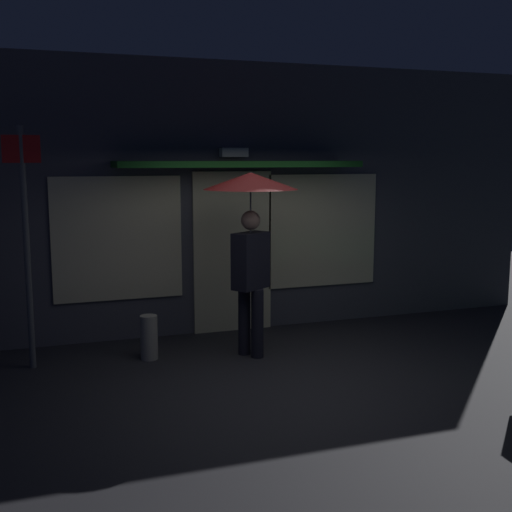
# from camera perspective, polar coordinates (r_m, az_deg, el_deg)

# --- Properties ---
(ground_plane) EXTENTS (18.00, 18.00, 0.00)m
(ground_plane) POSITION_cam_1_polar(r_m,az_deg,el_deg) (6.99, 3.24, -11.13)
(ground_plane) COLOR #26262B
(building_facade) EXTENTS (9.43, 1.00, 3.65)m
(building_facade) POSITION_cam_1_polar(r_m,az_deg,el_deg) (8.79, -2.45, 5.12)
(building_facade) COLOR #4C4C56
(building_facade) RESTS_ON ground
(person_with_umbrella) EXTENTS (1.11, 1.11, 2.21)m
(person_with_umbrella) POSITION_cam_1_polar(r_m,az_deg,el_deg) (7.49, -0.48, 3.83)
(person_with_umbrella) COLOR black
(person_with_umbrella) RESTS_ON ground
(street_sign_post) EXTENTS (0.40, 0.07, 2.72)m
(street_sign_post) POSITION_cam_1_polar(r_m,az_deg,el_deg) (7.51, -19.91, 1.78)
(street_sign_post) COLOR #595B60
(street_sign_post) RESTS_ON ground
(sidewalk_bollard) EXTENTS (0.20, 0.20, 0.53)m
(sidewalk_bollard) POSITION_cam_1_polar(r_m,az_deg,el_deg) (7.73, -9.56, -7.20)
(sidewalk_bollard) COLOR #9E998E
(sidewalk_bollard) RESTS_ON ground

